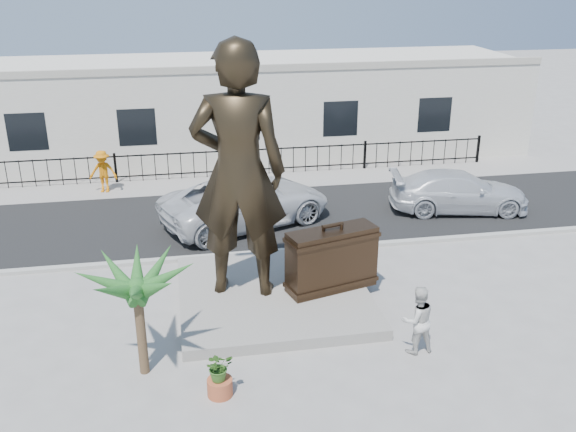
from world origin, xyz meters
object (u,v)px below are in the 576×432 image
Objects in this scene: statue at (238,172)px; car_white at (246,201)px; suitcase at (332,259)px; tourist at (417,320)px.

statue is 6.25m from car_white.
tourist is (1.38, -2.97, -0.32)m from suitcase.
statue is 5.86m from tourist.
suitcase is 3.29m from tourist.
statue is 2.74× the size of suitcase.
car_white is at bearing 90.40° from suitcase.
car_white is (0.79, 5.49, -2.88)m from statue.
suitcase is (2.48, -0.38, -2.56)m from statue.
tourist is 0.28× the size of car_white.
statue is 1.12× the size of car_white.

